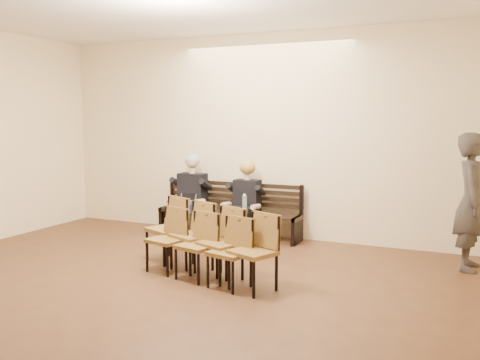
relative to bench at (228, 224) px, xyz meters
The scene contains 11 objects.
ground 4.69m from the bench, 83.29° to the right, with size 10.00×10.00×0.00m, color #57351D.
room_walls 4.54m from the bench, 81.94° to the right, with size 8.02×10.01×3.51m.
bench is the anchor object (origin of this frame).
seated_man 0.86m from the bench, behind, with size 0.60×0.83×1.44m, color black, non-canonical shape.
seated_woman 0.56m from the bench, 18.12° to the right, with size 0.54×0.75×1.25m, color black, non-canonical shape.
laptop 0.83m from the bench, 157.27° to the right, with size 0.31×0.24×0.22m, color silver.
water_bottle 0.71m from the bench, 38.77° to the right, with size 0.08×0.08×0.25m, color silver.
bag 0.37m from the bench, 124.17° to the right, with size 0.40×0.27×0.29m, color black.
passerby 4.00m from the bench, ahead, with size 0.79×0.52×2.16m, color #39332E.
chair_row_front 2.50m from the bench, 73.77° to the right, with size 1.55×0.47×0.86m, color brown.
chair_row_back 2.28m from the bench, 71.89° to the right, with size 2.27×0.51×0.93m, color brown.
Camera 1 is at (3.44, -3.60, 2.10)m, focal length 40.00 mm.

